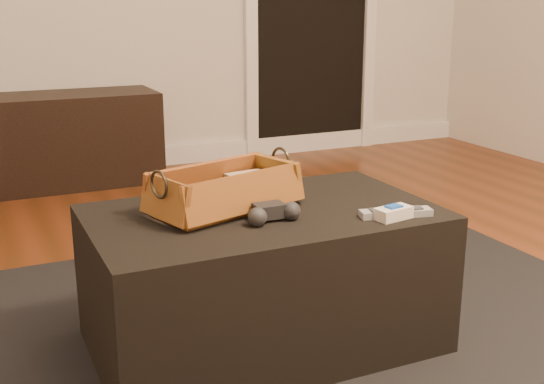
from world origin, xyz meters
name	(u,v)px	position (x,y,z in m)	size (l,w,h in m)	color
floor	(354,384)	(0.00, 0.00, -0.01)	(5.00, 5.50, 0.01)	brown
baseboard	(126,160)	(0.00, 2.73, 0.06)	(5.00, 0.04, 0.12)	white
doorway_opening	(312,0)	(1.30, 2.73, 1.02)	(0.82, 0.02, 2.00)	black
door_jamb_left	(250,0)	(0.85, 2.72, 1.02)	(0.08, 0.05, 2.05)	white
door_jamb_right	(371,0)	(1.75, 2.72, 1.02)	(0.08, 0.05, 2.05)	white
media_cabinet	(39,142)	(-0.53, 2.51, 0.26)	(1.32, 0.45, 0.52)	black
area_rug	(270,350)	(-0.14, 0.25, 0.01)	(2.60, 2.00, 0.01)	black
ottoman	(263,278)	(-0.14, 0.30, 0.22)	(1.00, 0.60, 0.42)	black
tv_remote	(222,203)	(-0.25, 0.34, 0.46)	(0.23, 0.05, 0.02)	black
cloth_bundle	(248,184)	(-0.14, 0.42, 0.48)	(0.12, 0.08, 0.07)	tan
wicker_basket	(225,192)	(-0.24, 0.36, 0.48)	(0.49, 0.35, 0.16)	#975922
game_controller	(272,213)	(-0.16, 0.20, 0.46)	(0.17, 0.09, 0.05)	black
silver_remote	(396,212)	(0.18, 0.10, 0.44)	(0.21, 0.10, 0.02)	#A4A7AB
cream_gadget	(393,213)	(0.16, 0.08, 0.45)	(0.11, 0.07, 0.04)	silver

